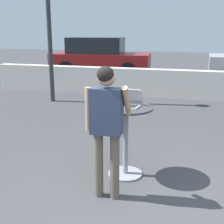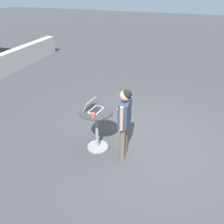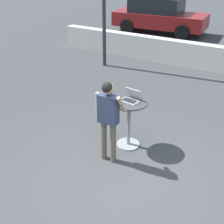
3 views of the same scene
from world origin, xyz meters
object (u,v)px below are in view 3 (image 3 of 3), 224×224
at_px(cafe_table, 129,117).
at_px(parked_car_near_street, 159,15).
at_px(laptop, 131,98).
at_px(coffee_mug, 117,97).
at_px(standing_person, 108,113).

xyz_separation_m(cafe_table, parked_car_near_street, (-3.38, 9.21, 0.17)).
bearing_deg(laptop, coffee_mug, -158.73).
bearing_deg(coffee_mug, laptop, 21.27).
relative_size(cafe_table, parked_car_near_street, 0.22).
bearing_deg(coffee_mug, cafe_table, 8.60).
height_order(laptop, coffee_mug, laptop).
height_order(coffee_mug, standing_person, standing_person).
distance_m(cafe_table, coffee_mug, 0.45).
bearing_deg(coffee_mug, standing_person, -75.05).
bearing_deg(standing_person, coffee_mug, 104.95).
height_order(cafe_table, laptop, laptop).
bearing_deg(laptop, parked_car_near_street, 110.32).
distance_m(cafe_table, parked_car_near_street, 9.81).
distance_m(laptop, parked_car_near_street, 9.76).
relative_size(laptop, standing_person, 0.24).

